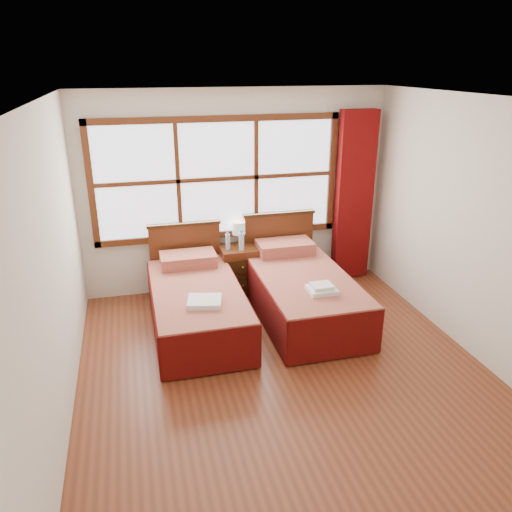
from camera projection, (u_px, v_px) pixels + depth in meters
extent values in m
plane|color=brown|center=(287.00, 375.00, 4.92)|extent=(4.50, 4.50, 0.00)
plane|color=white|center=(294.00, 100.00, 3.97)|extent=(4.50, 4.50, 0.00)
plane|color=silver|center=(236.00, 192.00, 6.48)|extent=(4.00, 0.00, 4.00)
plane|color=silver|center=(52.00, 274.00, 3.98)|extent=(0.00, 4.50, 4.50)
plane|color=silver|center=(483.00, 234.00, 4.91)|extent=(0.00, 4.50, 4.50)
cube|color=white|center=(217.00, 179.00, 6.32)|extent=(3.00, 0.02, 1.40)
cube|color=#562913|center=(219.00, 234.00, 6.57)|extent=(3.16, 0.06, 0.08)
cube|color=#562913|center=(216.00, 119.00, 6.03)|extent=(3.16, 0.06, 0.08)
cube|color=#562913|center=(91.00, 186.00, 5.95)|extent=(0.08, 0.06, 1.56)
cube|color=#562913|center=(331.00, 173.00, 6.66)|extent=(0.08, 0.06, 1.56)
cube|color=#562913|center=(178.00, 181.00, 6.19)|extent=(0.05, 0.05, 1.40)
cube|color=#562913|center=(256.00, 177.00, 6.42)|extent=(0.05, 0.05, 1.40)
cube|color=#562913|center=(218.00, 179.00, 6.30)|extent=(3.00, 0.05, 0.05)
cube|color=maroon|center=(354.00, 197.00, 6.77)|extent=(0.50, 0.16, 2.30)
cube|color=#371E0B|center=(198.00, 318.00, 5.72)|extent=(0.87, 1.74, 0.28)
cube|color=maroon|center=(197.00, 297.00, 5.63)|extent=(0.97, 1.93, 0.24)
cube|color=#580B09|center=(154.00, 313.00, 5.57)|extent=(0.03, 1.93, 0.48)
cube|color=#580B09|center=(239.00, 304.00, 5.79)|extent=(0.03, 1.93, 0.48)
cube|color=#580B09|center=(211.00, 353.00, 4.81)|extent=(0.97, 0.03, 0.48)
cube|color=maroon|center=(188.00, 259.00, 6.19)|extent=(0.68, 0.40, 0.15)
cube|color=#562913|center=(186.00, 259.00, 6.51)|extent=(0.91, 0.06, 0.94)
cube|color=#371E0B|center=(184.00, 224.00, 6.34)|extent=(0.94, 0.08, 0.04)
cube|color=#371E0B|center=(302.00, 305.00, 6.01)|extent=(0.91, 1.83, 0.30)
cube|color=maroon|center=(303.00, 284.00, 5.91)|extent=(1.02, 2.03, 0.25)
cube|color=#580B09|center=(261.00, 300.00, 5.85)|extent=(0.03, 2.03, 0.51)
cube|color=#580B09|center=(342.00, 291.00, 6.08)|extent=(0.03, 2.03, 0.51)
cube|color=#580B09|center=(335.00, 338.00, 5.06)|extent=(1.02, 0.03, 0.51)
cube|color=maroon|center=(285.00, 247.00, 6.50)|extent=(0.71, 0.42, 0.16)
cube|color=#562913|center=(278.00, 249.00, 6.80)|extent=(0.95, 0.06, 0.99)
cube|color=#371E0B|center=(279.00, 214.00, 6.61)|extent=(0.99, 0.08, 0.04)
cube|color=#562913|center=(239.00, 270.00, 6.60)|extent=(0.47, 0.42, 0.63)
cube|color=#371E0B|center=(243.00, 285.00, 6.45)|extent=(0.42, 0.02, 0.19)
cube|color=#371E0B|center=(242.00, 267.00, 6.36)|extent=(0.42, 0.02, 0.19)
sphere|color=olive|center=(243.00, 286.00, 6.43)|extent=(0.03, 0.03, 0.03)
sphere|color=olive|center=(243.00, 268.00, 6.34)|extent=(0.03, 0.03, 0.03)
cube|color=white|center=(204.00, 301.00, 5.21)|extent=(0.41, 0.37, 0.05)
cube|color=white|center=(322.00, 290.00, 5.42)|extent=(0.31, 0.27, 0.05)
cube|color=white|center=(322.00, 286.00, 5.40)|extent=(0.23, 0.20, 0.04)
cylinder|color=#B47C39|center=(239.00, 245.00, 6.55)|extent=(0.10, 0.10, 0.02)
cylinder|color=#B47C39|center=(239.00, 239.00, 6.52)|extent=(0.02, 0.02, 0.14)
cylinder|color=silver|center=(239.00, 228.00, 6.47)|extent=(0.17, 0.17, 0.17)
cylinder|color=#ADCBDE|center=(228.00, 242.00, 6.40)|extent=(0.06, 0.06, 0.20)
cylinder|color=blue|center=(228.00, 233.00, 6.36)|extent=(0.03, 0.03, 0.03)
cylinder|color=#ADCBDE|center=(241.00, 241.00, 6.36)|extent=(0.07, 0.07, 0.23)
cylinder|color=blue|center=(241.00, 232.00, 6.32)|extent=(0.03, 0.03, 0.03)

